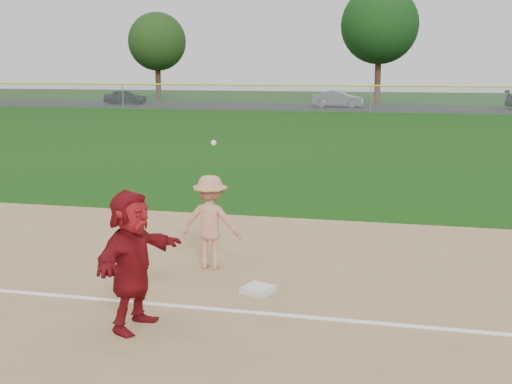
% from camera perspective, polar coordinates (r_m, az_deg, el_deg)
% --- Properties ---
extents(ground, '(160.00, 160.00, 0.00)m').
position_cam_1_polar(ground, '(10.07, -1.93, -8.90)').
color(ground, '#133D0B').
rests_on(ground, ground).
extents(foul_line, '(60.00, 0.10, 0.01)m').
position_cam_1_polar(foul_line, '(9.34, -3.21, -10.39)').
color(foul_line, white).
rests_on(foul_line, infield_dirt).
extents(parking_asphalt, '(120.00, 10.00, 0.01)m').
position_cam_1_polar(parking_asphalt, '(55.30, 10.44, 7.39)').
color(parking_asphalt, black).
rests_on(parking_asphalt, ground).
extents(first_base, '(0.55, 0.55, 0.09)m').
position_cam_1_polar(first_base, '(9.99, 0.19, -8.65)').
color(first_base, silver).
rests_on(first_base, infield_dirt).
extents(base_runner, '(0.89, 1.81, 1.87)m').
position_cam_1_polar(base_runner, '(8.58, -10.96, -5.95)').
color(base_runner, maroon).
rests_on(base_runner, infield_dirt).
extents(car_left, '(4.08, 2.20, 1.32)m').
position_cam_1_polar(car_left, '(60.47, -11.51, 8.29)').
color(car_left, black).
rests_on(car_left, parking_asphalt).
extents(car_mid, '(4.29, 1.54, 1.41)m').
position_cam_1_polar(car_mid, '(55.06, 7.32, 8.21)').
color(car_mid, '#5B5E62').
rests_on(car_mid, parking_asphalt).
extents(first_base_play, '(1.06, 1.01, 2.29)m').
position_cam_1_polar(first_base_play, '(10.99, -4.06, -2.68)').
color(first_base_play, '#AFAFB2').
rests_on(first_base_play, infield_dirt).
extents(outfield_fence, '(110.00, 0.12, 110.00)m').
position_cam_1_polar(outfield_fence, '(49.22, 10.19, 9.24)').
color(outfield_fence, '#999EA0').
rests_on(outfield_fence, ground).
extents(tree_1, '(5.80, 5.80, 8.75)m').
position_cam_1_polar(tree_1, '(66.81, -8.79, 13.06)').
color(tree_1, '#342113').
rests_on(tree_1, ground).
extents(tree_2, '(7.00, 7.00, 10.58)m').
position_cam_1_polar(tree_2, '(60.79, 10.93, 14.36)').
color(tree_2, '#3B2215').
rests_on(tree_2, ground).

